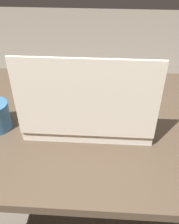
% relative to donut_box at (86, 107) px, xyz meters
% --- Properties ---
extents(dining_table, '(1.15, 0.71, 0.73)m').
position_rel_donut_box_xyz_m(dining_table, '(0.02, 0.01, -0.16)').
color(dining_table, '#4C3D2D').
rests_on(dining_table, ground_plane).
extents(donut_box, '(0.41, 0.29, 0.29)m').
position_rel_donut_box_xyz_m(donut_box, '(0.00, 0.00, 0.00)').
color(donut_box, silver).
rests_on(donut_box, dining_table).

